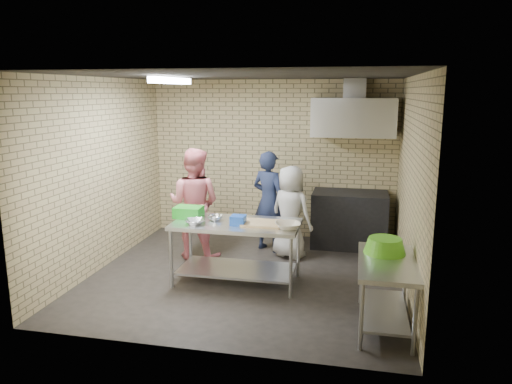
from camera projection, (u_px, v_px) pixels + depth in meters
floor at (246, 276)px, 6.67m from camera, size 4.20×4.20×0.00m
ceiling at (245, 75)px, 6.11m from camera, size 4.20×4.20×0.00m
back_wall at (272, 159)px, 8.30m from camera, size 4.20×0.06×2.70m
front_wall at (196, 218)px, 4.48m from camera, size 4.20×0.06×2.70m
left_wall at (101, 174)px, 6.82m from camera, size 0.06×4.00×2.70m
right_wall at (411, 186)px, 5.96m from camera, size 0.06×4.00×2.70m
prep_table at (237, 252)px, 6.38m from camera, size 1.65×0.82×0.82m
side_counter at (385, 294)px, 5.17m from camera, size 0.60×1.20×0.75m
stove at (349, 219)px, 7.88m from camera, size 1.20×0.70×0.90m
range_hood at (354, 117)px, 7.59m from camera, size 1.30×0.60×0.60m
hood_duct at (355, 88)px, 7.64m from camera, size 0.35×0.30×0.30m
wall_shelf at (372, 128)px, 7.74m from camera, size 0.80×0.20×0.04m
fluorescent_fixture at (171, 81)px, 6.33m from camera, size 0.10×1.25×0.08m
green_crate at (189, 212)px, 6.54m from camera, size 0.37×0.27×0.15m
blue_tub at (238, 220)px, 6.17m from camera, size 0.18×0.18×0.12m
cutting_board at (262, 223)px, 6.20m from camera, size 0.50×0.38×0.03m
mixing_bowl_a at (195, 222)px, 6.20m from camera, size 0.32×0.32×0.06m
mixing_bowl_b at (215, 218)px, 6.40m from camera, size 0.25×0.25×0.06m
ceramic_bowl at (288, 226)px, 6.00m from camera, size 0.40×0.40×0.08m
green_basin at (385, 246)px, 5.32m from camera, size 0.46×0.46×0.17m
bottle_red at (357, 121)px, 7.77m from camera, size 0.07×0.07×0.18m
bottle_green at (382, 122)px, 7.69m from camera, size 0.06×0.06×0.15m
man_navy at (269, 201)px, 7.62m from camera, size 0.69×0.59×1.60m
woman_pink at (194, 204)px, 7.28m from camera, size 0.86×0.70×1.68m
woman_white at (291, 212)px, 7.31m from camera, size 0.82×0.71×1.42m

